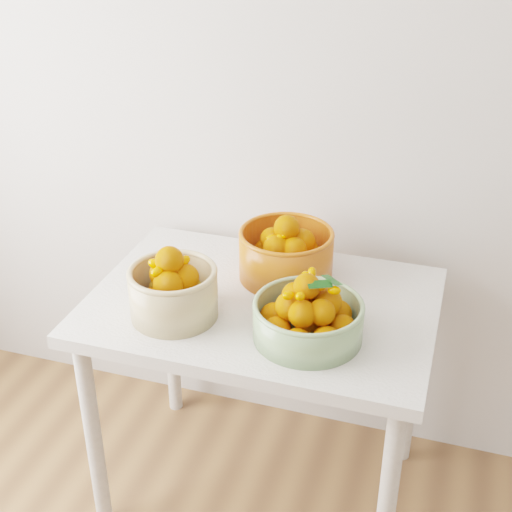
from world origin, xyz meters
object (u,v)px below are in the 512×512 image
object	(u,v)px
bowl_green	(308,317)
bowl_orange	(286,253)
table	(262,327)
bowl_cream	(173,290)

from	to	relation	value
bowl_green	bowl_orange	xyz separation A→B (m)	(-0.14, 0.30, 0.02)
table	bowl_cream	bearing A→B (deg)	-145.00
bowl_orange	table	bearing A→B (deg)	-100.41
bowl_cream	bowl_orange	world-z (taller)	bowl_cream
table	bowl_orange	size ratio (longest dim) A/B	3.36
bowl_cream	bowl_orange	size ratio (longest dim) A/B	0.99
bowl_cream	bowl_green	world-z (taller)	bowl_cream
bowl_cream	bowl_orange	xyz separation A→B (m)	(0.24, 0.30, 0.00)
bowl_cream	bowl_orange	bearing A→B (deg)	51.46
bowl_cream	bowl_green	size ratio (longest dim) A/B	0.80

